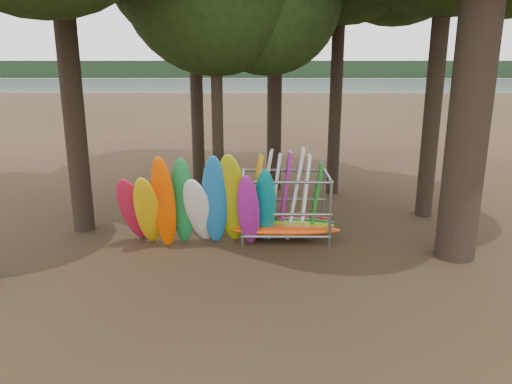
{
  "coord_description": "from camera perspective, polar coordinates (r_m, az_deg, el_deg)",
  "views": [
    {
      "loc": [
        -0.07,
        -12.24,
        5.17
      ],
      "look_at": [
        -0.19,
        1.5,
        1.4
      ],
      "focal_mm": 35.0,
      "sensor_mm": 36.0,
      "label": 1
    }
  ],
  "objects": [
    {
      "name": "kayak_row",
      "position": [
        13.53,
        -6.75,
        -1.64
      ],
      "size": [
        4.32,
        2.09,
        2.98
      ],
      "color": "red",
      "rests_on": "ground"
    },
    {
      "name": "lake",
      "position": [
        72.42,
        0.54,
        11.24
      ],
      "size": [
        160.0,
        160.0,
        0.0
      ],
      "primitive_type": "plane",
      "color": "gray",
      "rests_on": "ground"
    },
    {
      "name": "storage_rack",
      "position": [
        14.47,
        3.32,
        -1.86
      ],
      "size": [
        3.1,
        1.56,
        2.67
      ],
      "color": "gray",
      "rests_on": "ground"
    },
    {
      "name": "ground",
      "position": [
        13.28,
        0.75,
        -7.56
      ],
      "size": [
        120.0,
        120.0,
        0.0
      ],
      "primitive_type": "plane",
      "color": "#47331E",
      "rests_on": "ground"
    },
    {
      "name": "far_shore",
      "position": [
        122.28,
        0.52,
        13.85
      ],
      "size": [
        160.0,
        4.0,
        4.0
      ],
      "primitive_type": "cube",
      "color": "black",
      "rests_on": "ground"
    }
  ]
}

